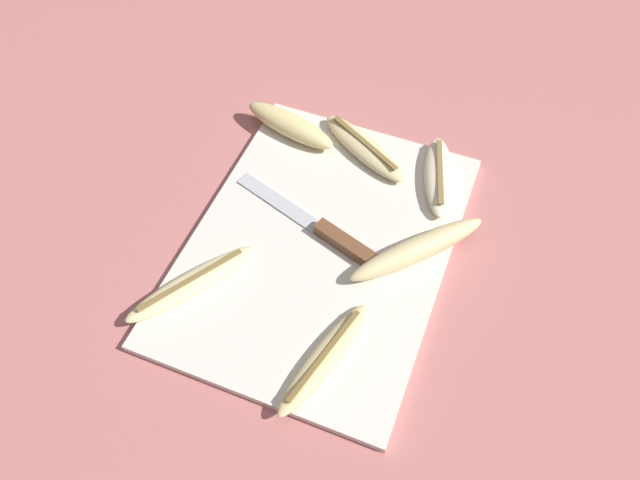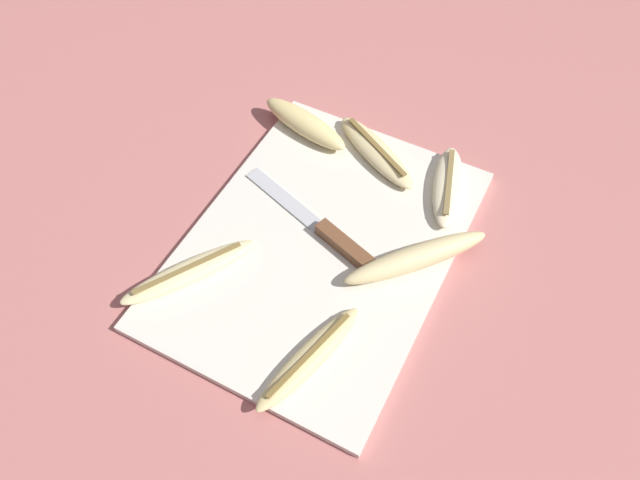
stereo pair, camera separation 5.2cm
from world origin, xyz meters
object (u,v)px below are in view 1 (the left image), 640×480
Objects in this scene: banana_spotted_left at (324,358)px; banana_ripe_center at (367,149)px; knife at (331,235)px; banana_bright_far at (439,176)px; banana_soft_right at (192,283)px; banana_mellow_near at (417,249)px; banana_golden_short at (290,125)px.

banana_spotted_left is 0.35m from banana_ripe_center.
banana_spotted_left reaches higher than knife.
banana_soft_right is at bearing 139.65° from banana_bright_far.
banana_soft_right is (-0.30, 0.25, -0.00)m from banana_bright_far.
banana_mellow_near is 0.20m from banana_spotted_left.
banana_bright_far is 0.39m from banana_soft_right.
banana_bright_far is at bearing -8.96° from banana_spotted_left.
banana_mellow_near is 1.05× the size of banana_ripe_center.
banana_spotted_left is at bearing -99.78° from banana_soft_right.
banana_golden_short is at bearing 90.83° from banana_ripe_center.
banana_bright_far reaches higher than banana_soft_right.
banana_bright_far and banana_ripe_center have the same top height.
banana_mellow_near is at bearing -121.19° from banana_golden_short.
banana_golden_short is 0.24m from banana_bright_far.
banana_mellow_near is (0.01, -0.12, 0.01)m from knife.
knife is 1.32× the size of banana_soft_right.
knife is 0.17m from banana_ripe_center.
banana_bright_far is 0.34m from banana_spotted_left.
banana_ripe_center reaches higher than banana_spotted_left.
banana_golden_short is at bearing 87.29° from banana_bright_far.
banana_spotted_left is at bearing -150.82° from banana_golden_short.
banana_golden_short is 0.13m from banana_ripe_center.
banana_soft_right is at bearing 156.37° from banana_ripe_center.
banana_soft_right is (-0.31, 0.01, -0.01)m from banana_golden_short.
banana_bright_far is at bearing 3.22° from banana_mellow_near.
banana_bright_far is at bearing -17.46° from knife.
banana_soft_right is (0.03, 0.20, 0.00)m from banana_spotted_left.
banana_soft_right is at bearing 80.22° from banana_spotted_left.
banana_bright_far is (0.14, 0.01, -0.01)m from banana_mellow_near.
banana_mellow_near is at bearing -17.53° from banana_spotted_left.
knife is 0.19m from banana_bright_far.
banana_golden_short is 0.92× the size of banana_soft_right.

